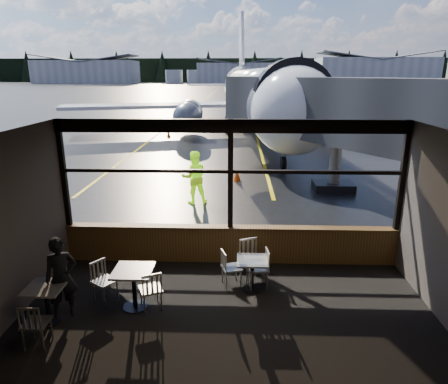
# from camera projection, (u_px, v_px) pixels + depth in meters

# --- Properties ---
(ground_plane) EXTENTS (520.00, 520.00, 0.00)m
(ground_plane) POSITION_uv_depth(u_px,v_px,m) (239.00, 88.00, 124.83)
(ground_plane) COLOR black
(ground_plane) RESTS_ON ground
(carpet_floor) EXTENTS (8.00, 6.00, 0.01)m
(carpet_floor) POSITION_uv_depth(u_px,v_px,m) (226.00, 338.00, 7.04)
(carpet_floor) COLOR black
(carpet_floor) RESTS_ON ground
(ceiling) EXTENTS (8.00, 6.00, 0.04)m
(ceiling) POSITION_uv_depth(u_px,v_px,m) (227.00, 141.00, 6.04)
(ceiling) COLOR #38332D
(ceiling) RESTS_ON ground
(wall_back) EXTENTS (8.00, 0.04, 3.50)m
(wall_back) POSITION_uv_depth(u_px,v_px,m) (216.00, 383.00, 3.67)
(wall_back) COLOR #473F39
(wall_back) RESTS_ON ground
(window_sill) EXTENTS (8.00, 0.28, 0.90)m
(window_sill) POSITION_uv_depth(u_px,v_px,m) (230.00, 245.00, 9.78)
(window_sill) COLOR #4D3217
(window_sill) RESTS_ON ground
(window_header) EXTENTS (8.00, 0.18, 0.30)m
(window_header) POSITION_uv_depth(u_px,v_px,m) (231.00, 126.00, 8.95)
(window_header) COLOR black
(window_header) RESTS_ON ground
(mullion_left) EXTENTS (0.12, 0.12, 2.60)m
(mullion_left) POSITION_uv_depth(u_px,v_px,m) (64.00, 174.00, 9.42)
(mullion_left) COLOR black
(mullion_left) RESTS_ON ground
(mullion_centre) EXTENTS (0.12, 0.12, 2.60)m
(mullion_centre) POSITION_uv_depth(u_px,v_px,m) (230.00, 176.00, 9.28)
(mullion_centre) COLOR black
(mullion_centre) RESTS_ON ground
(mullion_right) EXTENTS (0.12, 0.12, 2.60)m
(mullion_right) POSITION_uv_depth(u_px,v_px,m) (403.00, 177.00, 9.14)
(mullion_right) COLOR black
(mullion_right) RESTS_ON ground
(window_transom) EXTENTS (8.00, 0.10, 0.08)m
(window_transom) POSITION_uv_depth(u_px,v_px,m) (230.00, 171.00, 9.25)
(window_transom) COLOR black
(window_transom) RESTS_ON ground
(airliner) EXTENTS (32.08, 37.54, 10.84)m
(airliner) POSITION_uv_depth(u_px,v_px,m) (257.00, 60.00, 29.33)
(airliner) COLOR white
(airliner) RESTS_ON ground_plane
(jet_bridge) EXTENTS (9.26, 11.31, 4.94)m
(jet_bridge) POSITION_uv_depth(u_px,v_px,m) (334.00, 132.00, 14.34)
(jet_bridge) COLOR #28282A
(jet_bridge) RESTS_ON ground_plane
(cafe_table_near) EXTENTS (0.65, 0.65, 0.71)m
(cafe_table_near) POSITION_uv_depth(u_px,v_px,m) (252.00, 275.00, 8.51)
(cafe_table_near) COLOR gray
(cafe_table_near) RESTS_ON carpet_floor
(cafe_table_mid) EXTENTS (0.75, 0.75, 0.83)m
(cafe_table_mid) POSITION_uv_depth(u_px,v_px,m) (134.00, 289.00, 7.85)
(cafe_table_mid) COLOR #ABA49D
(cafe_table_mid) RESTS_ON carpet_floor
(cafe_table_left) EXTENTS (0.68, 0.68, 0.74)m
(cafe_table_left) POSITION_uv_depth(u_px,v_px,m) (47.00, 304.00, 7.39)
(cafe_table_left) COLOR #9A948E
(cafe_table_left) RESTS_ON carpet_floor
(chair_near_e) EXTENTS (0.54, 0.54, 0.88)m
(chair_near_e) POSITION_uv_depth(u_px,v_px,m) (258.00, 269.00, 8.59)
(chair_near_e) COLOR beige
(chair_near_e) RESTS_ON carpet_floor
(chair_near_w) EXTENTS (0.58, 0.58, 0.84)m
(chair_near_w) POSITION_uv_depth(u_px,v_px,m) (232.00, 268.00, 8.67)
(chair_near_w) COLOR beige
(chair_near_w) RESTS_ON carpet_floor
(chair_near_n) EXTENTS (0.68, 0.68, 0.96)m
(chair_near_n) POSITION_uv_depth(u_px,v_px,m) (252.00, 261.00, 8.85)
(chair_near_n) COLOR #AEA89D
(chair_near_n) RESTS_ON carpet_floor
(chair_mid_s) EXTENTS (0.62, 0.62, 0.86)m
(chair_mid_s) POSITION_uv_depth(u_px,v_px,m) (151.00, 289.00, 7.79)
(chair_mid_s) COLOR #ACA89B
(chair_mid_s) RESTS_ON carpet_floor
(chair_mid_w) EXTENTS (0.65, 0.65, 0.86)m
(chair_mid_w) POSITION_uv_depth(u_px,v_px,m) (105.00, 282.00, 8.09)
(chair_mid_w) COLOR #B5B0A3
(chair_mid_w) RESTS_ON carpet_floor
(chair_left_s) EXTENTS (0.47, 0.47, 0.86)m
(chair_left_s) POSITION_uv_depth(u_px,v_px,m) (36.00, 323.00, 6.74)
(chair_left_s) COLOR #AFAA9E
(chair_left_s) RESTS_ON carpet_floor
(passenger) EXTENTS (0.69, 0.61, 1.60)m
(passenger) POSITION_uv_depth(u_px,v_px,m) (61.00, 278.00, 7.49)
(passenger) COLOR black
(passenger) RESTS_ON carpet_floor
(ground_crew) EXTENTS (1.07, 0.92, 1.88)m
(ground_crew) POSITION_uv_depth(u_px,v_px,m) (194.00, 177.00, 14.16)
(ground_crew) COLOR #BFF219
(ground_crew) RESTS_ON ground_plane
(cone_nose) EXTENTS (0.35, 0.35, 0.49)m
(cone_nose) POSITION_uv_depth(u_px,v_px,m) (237.00, 175.00, 17.28)
(cone_nose) COLOR #E24107
(cone_nose) RESTS_ON ground_plane
(cone_wing) EXTENTS (0.32, 0.32, 0.44)m
(cone_wing) POSITION_uv_depth(u_px,v_px,m) (169.00, 134.00, 29.15)
(cone_wing) COLOR #E35807
(cone_wing) RESTS_ON ground_plane
(hangar_left) EXTENTS (45.00, 18.00, 11.00)m
(hangar_left) POSITION_uv_depth(u_px,v_px,m) (87.00, 71.00, 183.19)
(hangar_left) COLOR silver
(hangar_left) RESTS_ON ground_plane
(hangar_mid) EXTENTS (38.00, 15.00, 10.00)m
(hangar_mid) POSITION_uv_depth(u_px,v_px,m) (239.00, 72.00, 185.64)
(hangar_mid) COLOR silver
(hangar_mid) RESTS_ON ground_plane
(hangar_right) EXTENTS (50.00, 20.00, 12.00)m
(hangar_right) POSITION_uv_depth(u_px,v_px,m) (374.00, 70.00, 176.52)
(hangar_right) COLOR silver
(hangar_right) RESTS_ON ground_plane
(fuel_tank_a) EXTENTS (8.00, 8.00, 6.00)m
(fuel_tank_a) POSITION_uv_depth(u_px,v_px,m) (174.00, 77.00, 184.41)
(fuel_tank_a) COLOR silver
(fuel_tank_a) RESTS_ON ground_plane
(fuel_tank_b) EXTENTS (8.00, 8.00, 6.00)m
(fuel_tank_b) POSITION_uv_depth(u_px,v_px,m) (196.00, 77.00, 184.05)
(fuel_tank_b) COLOR silver
(fuel_tank_b) RESTS_ON ground_plane
(fuel_tank_c) EXTENTS (8.00, 8.00, 6.00)m
(fuel_tank_c) POSITION_uv_depth(u_px,v_px,m) (217.00, 77.00, 183.70)
(fuel_tank_c) COLOR silver
(fuel_tank_c) RESTS_ON ground_plane
(treeline) EXTENTS (360.00, 3.00, 12.00)m
(treeline) POSITION_uv_depth(u_px,v_px,m) (239.00, 70.00, 209.30)
(treeline) COLOR black
(treeline) RESTS_ON ground_plane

